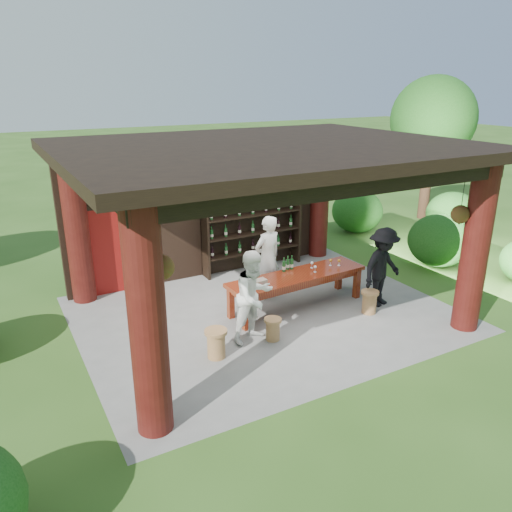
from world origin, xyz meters
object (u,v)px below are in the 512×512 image
stool_near_left (273,329)px  stool_near_right (369,301)px  stool_far_left (216,343)px  napkin_basket (260,283)px  guest_man (383,267)px  guest_woman (254,296)px  host (267,258)px  tasting_table (297,280)px  wine_shelf (253,225)px

stool_near_left → stool_near_right: size_ratio=0.89×
stool_near_right → stool_far_left: size_ratio=0.92×
napkin_basket → stool_near_left: bearing=-102.1°
guest_man → guest_woman: bearing=167.6°
stool_near_right → napkin_basket: napkin_basket is taller
stool_near_right → napkin_basket: 2.38m
stool_near_left → host: bearing=63.0°
tasting_table → stool_far_left: bearing=-156.1°
host → guest_man: size_ratio=1.09×
tasting_table → guest_man: size_ratio=1.83×
stool_near_right → stool_near_left: bearing=-179.6°
tasting_table → napkin_basket: size_ratio=12.15×
host → tasting_table: bearing=100.8°
tasting_table → guest_man: 1.84m
stool_near_left → guest_man: 2.91m
stool_far_left → guest_man: guest_man is taller
stool_near_right → guest_man: (0.49, 0.21, 0.60)m
stool_near_right → guest_woman: (-2.64, 0.17, 0.61)m
napkin_basket → guest_woman: bearing=-126.8°
stool_far_left → guest_woman: 1.10m
guest_woman → stool_far_left: bearing=-178.5°
stool_near_right → stool_far_left: bearing=-178.8°
stool_near_right → stool_far_left: 3.54m
guest_woman → stool_near_left: bearing=-47.7°
host → napkin_basket: (-0.70, -0.90, -0.12)m
guest_man → napkin_basket: (-2.66, 0.58, -0.04)m
host → guest_man: (1.96, -1.48, -0.08)m
stool_near_right → tasting_table: bearing=140.7°
stool_near_left → stool_far_left: stool_far_left is taller
wine_shelf → guest_man: bearing=-67.3°
wine_shelf → stool_near_left: size_ratio=6.17×
host → wine_shelf: bearing=-120.0°
tasting_table → napkin_basket: napkin_basket is taller
napkin_basket → guest_man: bearing=-12.4°
host → napkin_basket: 1.15m
guest_woman → stool_near_right: bearing=-18.0°
wine_shelf → stool_near_left: 3.90m
wine_shelf → guest_woman: (-1.76, -3.29, -0.30)m
stool_near_left → guest_man: bearing=4.7°
tasting_table → stool_near_right: size_ratio=6.48×
wine_shelf → stool_far_left: bearing=-126.9°
wine_shelf → tasting_table: bearing=-96.9°
host → napkin_basket: bearing=40.9°
host → guest_woman: (-1.17, -1.52, -0.07)m
wine_shelf → tasting_table: size_ratio=0.84×
stool_near_left → guest_man: (2.84, 0.23, 0.63)m
wine_shelf → napkin_basket: wine_shelf is taller
guest_man → stool_near_right: bearing=-169.5°
stool_far_left → guest_man: size_ratio=0.31×
stool_near_right → guest_woman: size_ratio=0.28×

